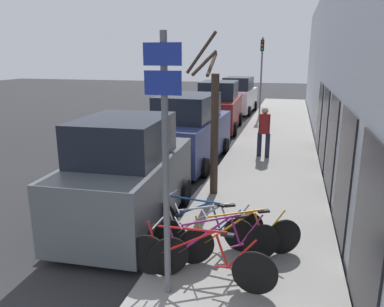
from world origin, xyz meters
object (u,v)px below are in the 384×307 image
bicycle_1 (217,246)px  parked_car_3 (238,96)px  parked_car_2 (219,108)px  bicycle_3 (210,229)px  parked_car_1 (189,132)px  bicycle_2 (241,238)px  parked_car_0 (127,177)px  bicycle_0 (200,260)px  pedestrian_near (264,128)px  bicycle_4 (200,223)px  signpost (165,158)px  street_tree (213,125)px  traffic_light (262,66)px

bicycle_1 → parked_car_3: size_ratio=0.43×
parked_car_3 → parked_car_2: bearing=-88.6°
bicycle_3 → parked_car_1: 6.29m
bicycle_2 → parked_car_0: bearing=40.5°
bicycle_0 → pedestrian_near: bearing=0.3°
bicycle_2 → parked_car_3: (-2.69, 18.53, 0.51)m
bicycle_0 → bicycle_2: (0.51, 0.91, -0.02)m
bicycle_4 → parked_car_3: (-1.86, 18.08, 0.52)m
bicycle_4 → parked_car_1: bearing=30.6°
signpost → street_tree: bearing=93.0°
bicycle_4 → pedestrian_near: bearing=7.5°
bicycle_1 → parked_car_0: 2.75m
bicycle_0 → pedestrian_near: pedestrian_near is taller
bicycle_1 → parked_car_1: bearing=-12.3°
bicycle_3 → parked_car_3: parked_car_3 is taller
bicycle_3 → bicycle_4: (-0.22, 0.17, 0.01)m
bicycle_0 → street_tree: street_tree is taller
parked_car_2 → street_tree: bearing=-83.0°
parked_car_1 → bicycle_1: bearing=-68.4°
bicycle_4 → parked_car_0: parked_car_0 is taller
bicycle_2 → parked_car_3: 18.74m
bicycle_2 → parked_car_1: (-2.63, 6.21, 0.54)m
bicycle_1 → traffic_light: 17.40m
bicycle_0 → parked_car_3: parked_car_3 is taller
bicycle_3 → traffic_light: 16.74m
street_tree → traffic_light: bearing=90.1°
bicycle_4 → signpost: bearing=-169.6°
signpost → street_tree: size_ratio=0.93×
parked_car_0 → traffic_light: traffic_light is taller
signpost → street_tree: street_tree is taller
bicycle_0 → bicycle_4: size_ratio=1.09×
bicycle_1 → parked_car_2: parked_car_2 is taller
bicycle_1 → bicycle_4: bearing=-1.0°
bicycle_0 → bicycle_3: bicycle_0 is taller
signpost → pedestrian_near: signpost is taller
signpost → bicycle_3: 2.34m
bicycle_0 → signpost: bearing=132.3°
bicycle_2 → bicycle_3: size_ratio=1.07×
bicycle_2 → bicycle_0: bearing=123.8°
traffic_light → parked_car_3: bearing=131.8°
parked_car_1 → pedestrian_near: parked_car_1 is taller
parked_car_2 → parked_car_3: size_ratio=1.04×
bicycle_3 → signpost: bearing=142.0°
parked_car_1 → parked_car_0: bearing=-87.1°
bicycle_4 → parked_car_2: bearing=22.5°
bicycle_1 → bicycle_4: bicycle_1 is taller
street_tree → pedestrian_near: bearing=76.4°
parked_car_0 → bicycle_1: bearing=-35.9°
signpost → parked_car_1: signpost is taller
street_tree → bicycle_4: bearing=-83.2°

